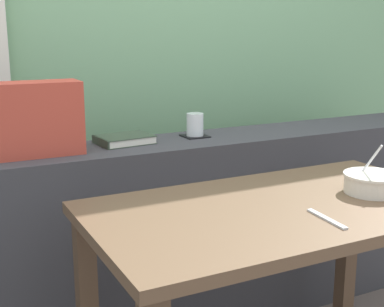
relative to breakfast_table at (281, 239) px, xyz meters
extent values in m
cube|color=#38383D|center=(-0.06, 0.64, -0.21)|extent=(2.80, 0.32, 0.82)
cube|color=brown|center=(0.55, 0.28, -0.27)|extent=(0.06, 0.06, 0.70)
cube|color=brown|center=(0.00, 0.00, 0.10)|extent=(1.20, 0.66, 0.03)
cube|color=black|center=(0.05, 0.68, 0.20)|extent=(0.10, 0.10, 0.00)
cylinder|color=white|center=(0.05, 0.68, 0.25)|extent=(0.07, 0.07, 0.09)
cylinder|color=#BC3D51|center=(0.05, 0.68, 0.24)|extent=(0.06, 0.06, 0.07)
cube|color=#334233|center=(-0.26, 0.68, 0.20)|extent=(0.22, 0.18, 0.00)
cube|color=silver|center=(-0.26, 0.68, 0.22)|extent=(0.21, 0.17, 0.03)
cube|color=#334233|center=(-0.26, 0.68, 0.23)|extent=(0.22, 0.18, 0.00)
cube|color=#334233|center=(-0.36, 0.67, 0.22)|extent=(0.02, 0.16, 0.03)
cube|color=#B74233|center=(-0.61, 0.64, 0.33)|extent=(0.32, 0.14, 0.26)
cylinder|color=silver|center=(0.33, -0.04, 0.15)|extent=(0.18, 0.18, 0.06)
cylinder|color=silver|center=(0.33, -0.04, 0.18)|extent=(0.19, 0.19, 0.01)
cylinder|color=brown|center=(0.33, -0.04, 0.14)|extent=(0.16, 0.16, 0.05)
cylinder|color=silver|center=(0.33, -0.01, 0.21)|extent=(0.02, 0.10, 0.15)
ellipsoid|color=silver|center=(0.33, 0.01, 0.16)|extent=(0.03, 0.05, 0.01)
cube|color=silver|center=(0.03, -0.17, 0.12)|extent=(0.03, 0.17, 0.01)
camera|label=1|loc=(-0.95, -1.27, 0.64)|focal=50.01mm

